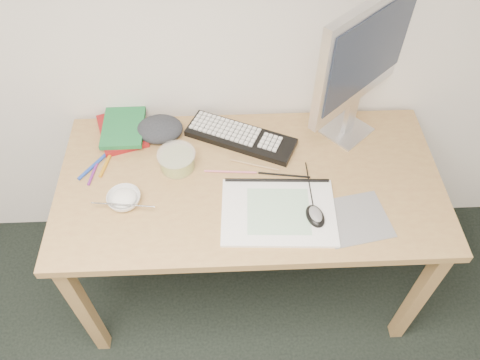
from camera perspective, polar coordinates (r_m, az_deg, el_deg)
The scene contains 18 objects.
desk at distance 1.77m, azimuth 1.19°, elevation -1.69°, with size 1.40×0.70×0.75m.
mousepad at distance 1.65m, azimuth 13.92°, elevation -4.60°, with size 0.22×0.20×0.00m, color gray.
sketchpad at distance 1.62m, azimuth 4.70°, elevation -3.91°, with size 0.39×0.28×0.01m, color silver.
keyboard at distance 1.83m, azimuth 0.08°, elevation 5.22°, with size 0.43×0.14×0.03m, color black.
monitor at distance 1.69m, azimuth 14.97°, elevation 14.39°, with size 0.39×0.35×0.57m.
mouse at distance 1.60m, azimuth 9.19°, elevation -4.16°, with size 0.06×0.10×0.03m, color black.
rice_bowl at distance 1.68m, azimuth -13.94°, elevation -2.30°, with size 0.12×0.12×0.04m, color silver.
chopsticks at distance 1.64m, azimuth -14.08°, elevation -2.95°, with size 0.02×0.02×0.21m, color silver.
fruit_tub at distance 1.74m, azimuth -7.68°, elevation 2.41°, with size 0.14×0.14×0.07m, color #C6C947.
book_red at distance 1.92m, azimuth -14.15°, elevation 5.82°, with size 0.17×0.22×0.02m, color maroon.
book_green at distance 1.90m, azimuth -14.04°, elevation 6.23°, with size 0.16×0.22×0.02m, color #1A6A35.
cloth_lump at distance 1.86m, azimuth -9.75°, elevation 6.14°, with size 0.15×0.13×0.06m, color #23262A.
pencil_pink at distance 1.72m, azimuth -1.18°, elevation 1.02°, with size 0.01×0.01×0.19m, color #D26983.
pencil_tan at distance 1.75m, azimuth 1.78°, elevation 1.85°, with size 0.01×0.01×0.19m, color tan.
pencil_black at distance 1.72m, azimuth 5.38°, elevation 0.62°, with size 0.01×0.01×0.19m, color black.
marker_blue at distance 1.82m, azimuth -17.55°, elevation 1.57°, with size 0.01×0.01×0.14m, color #1E3EA4.
marker_orange at distance 1.82m, azimuth -15.99°, elevation 2.00°, with size 0.01×0.01×0.13m, color #C38216.
marker_purple at distance 1.80m, azimuth -17.46°, elevation 0.85°, with size 0.01×0.01×0.11m, color #6C227D.
Camera 1 is at (0.20, 0.36, 2.07)m, focal length 35.00 mm.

